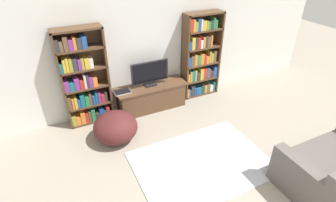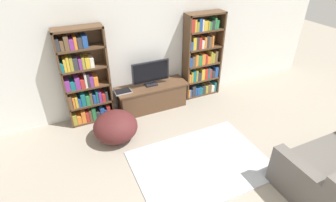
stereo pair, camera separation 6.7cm
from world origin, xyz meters
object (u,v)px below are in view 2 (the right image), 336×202
(bookshelf_right, at_px, (201,58))
(television, at_px, (151,73))
(tv_stand, at_px, (152,97))
(laptop, at_px, (123,91))
(beanbag_ottoman, at_px, (116,127))
(bookshelf_left, at_px, (84,80))

(bookshelf_right, xyz_separation_m, television, (-1.21, -0.09, -0.08))
(tv_stand, distance_m, laptop, 0.67)
(tv_stand, bearing_deg, beanbag_ottoman, -144.58)
(bookshelf_left, bearing_deg, beanbag_ottoman, -69.13)
(bookshelf_right, distance_m, television, 1.22)
(bookshelf_left, relative_size, television, 2.38)
(bookshelf_left, xyz_separation_m, laptop, (0.66, -0.13, -0.32))
(laptop, bearing_deg, bookshelf_left, 168.48)
(tv_stand, relative_size, beanbag_ottoman, 1.90)
(tv_stand, height_order, laptop, laptop)
(television, distance_m, laptop, 0.66)
(television, height_order, beanbag_ottoman, television)
(bookshelf_right, bearing_deg, television, -175.59)
(bookshelf_left, relative_size, beanbag_ottoman, 2.39)
(tv_stand, height_order, beanbag_ottoman, tv_stand)
(bookshelf_right, xyz_separation_m, beanbag_ottoman, (-2.17, -0.80, -0.63))
(television, bearing_deg, bookshelf_right, 4.41)
(tv_stand, xyz_separation_m, television, (0.00, 0.02, 0.54))
(beanbag_ottoman, bearing_deg, tv_stand, 35.42)
(tv_stand, height_order, television, television)
(laptop, xyz_separation_m, beanbag_ottoman, (-0.36, -0.67, -0.28))
(tv_stand, distance_m, television, 0.54)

